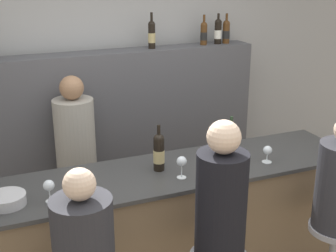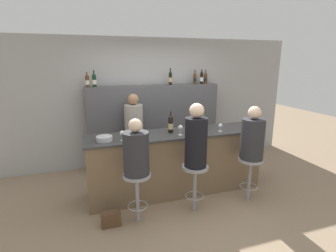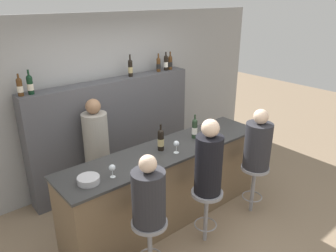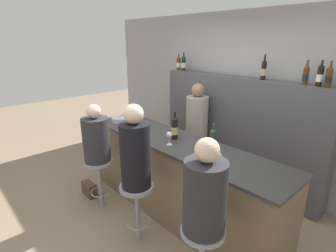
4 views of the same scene
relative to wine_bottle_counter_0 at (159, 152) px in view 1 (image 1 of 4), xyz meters
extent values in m
cube|color=#9E9E9E|center=(0.08, 1.47, 0.14)|extent=(6.40, 0.05, 2.60)
cube|color=brown|center=(0.08, -0.04, -0.66)|extent=(2.84, 0.64, 0.99)
cube|color=#333333|center=(0.08, -0.04, -0.16)|extent=(2.88, 0.68, 0.03)
cube|color=#4C4C51|center=(0.08, 1.25, -0.33)|extent=(2.69, 0.28, 1.67)
cylinder|color=black|center=(0.00, 0.00, -0.02)|extent=(0.08, 0.08, 0.24)
cylinder|color=tan|center=(0.00, 0.00, -0.03)|extent=(0.08, 0.08, 0.09)
sphere|color=black|center=(0.00, 0.00, 0.10)|extent=(0.08, 0.08, 0.08)
cylinder|color=black|center=(0.00, 0.00, 0.16)|extent=(0.02, 0.02, 0.09)
cylinder|color=#233823|center=(0.58, 0.00, -0.02)|extent=(0.07, 0.07, 0.24)
cylinder|color=white|center=(0.58, 0.00, -0.03)|extent=(0.07, 0.07, 0.09)
sphere|color=#233823|center=(0.58, 0.00, 0.10)|extent=(0.07, 0.07, 0.07)
cylinder|color=#233823|center=(0.58, 0.00, 0.15)|extent=(0.02, 0.02, 0.08)
cylinder|color=black|center=(0.42, 1.25, 0.62)|extent=(0.07, 0.07, 0.22)
cylinder|color=tan|center=(0.42, 1.25, 0.61)|extent=(0.07, 0.07, 0.09)
sphere|color=black|center=(0.42, 1.25, 0.73)|extent=(0.07, 0.07, 0.07)
cylinder|color=black|center=(0.42, 1.25, 0.79)|extent=(0.02, 0.02, 0.10)
cylinder|color=#4C2D14|center=(0.96, 1.25, 0.60)|extent=(0.07, 0.07, 0.19)
cylinder|color=black|center=(0.96, 1.25, 0.59)|extent=(0.07, 0.07, 0.08)
sphere|color=#4C2D14|center=(0.96, 1.25, 0.70)|extent=(0.07, 0.07, 0.07)
cylinder|color=#4C2D14|center=(0.96, 1.25, 0.75)|extent=(0.02, 0.02, 0.09)
cylinder|color=black|center=(1.12, 1.25, 0.61)|extent=(0.07, 0.07, 0.21)
cylinder|color=white|center=(1.12, 1.25, 0.60)|extent=(0.07, 0.07, 0.08)
sphere|color=black|center=(1.12, 1.25, 0.72)|extent=(0.07, 0.07, 0.07)
cylinder|color=black|center=(1.12, 1.25, 0.77)|extent=(0.02, 0.02, 0.07)
cylinder|color=#4C2D14|center=(1.21, 1.25, 0.60)|extent=(0.07, 0.07, 0.19)
cylinder|color=black|center=(1.21, 1.25, 0.59)|extent=(0.07, 0.07, 0.08)
sphere|color=#4C2D14|center=(1.21, 1.25, 0.70)|extent=(0.07, 0.07, 0.07)
cylinder|color=#4C2D14|center=(1.21, 1.25, 0.76)|extent=(0.02, 0.02, 0.09)
cylinder|color=silver|center=(-0.80, -0.18, -0.14)|extent=(0.06, 0.06, 0.00)
cylinder|color=silver|center=(-0.80, -0.18, -0.10)|extent=(0.01, 0.01, 0.08)
sphere|color=silver|center=(-0.80, -0.18, -0.03)|extent=(0.07, 0.07, 0.07)
cylinder|color=silver|center=(0.10, -0.18, -0.14)|extent=(0.07, 0.07, 0.00)
cylinder|color=silver|center=(0.10, -0.18, -0.09)|extent=(0.01, 0.01, 0.09)
sphere|color=silver|center=(0.10, -0.18, -0.02)|extent=(0.07, 0.07, 0.07)
cylinder|color=silver|center=(0.80, -0.18, -0.14)|extent=(0.07, 0.07, 0.00)
cylinder|color=silver|center=(0.80, -0.18, -0.11)|extent=(0.01, 0.01, 0.06)
sphere|color=silver|center=(0.80, -0.18, -0.04)|extent=(0.07, 0.07, 0.07)
cylinder|color=#B7B7BC|center=(-1.05, -0.12, -0.11)|extent=(0.23, 0.23, 0.07)
cylinder|color=#28282D|center=(-0.71, -0.69, -0.18)|extent=(0.34, 0.34, 0.57)
sphere|color=beige|center=(-0.71, -0.69, 0.19)|extent=(0.18, 0.18, 0.18)
cylinder|color=black|center=(0.13, -0.69, -0.11)|extent=(0.31, 0.31, 0.70)
sphere|color=beige|center=(0.13, -0.69, 0.33)|extent=(0.20, 0.20, 0.20)
cylinder|color=gray|center=(1.06, -0.69, -0.48)|extent=(0.37, 0.37, 0.04)
cylinder|color=gray|center=(-0.42, 0.90, -0.48)|extent=(0.34, 0.34, 1.35)
sphere|color=#936B4C|center=(-0.42, 0.90, 0.30)|extent=(0.20, 0.20, 0.20)
camera|label=1|loc=(-1.11, -2.87, 1.28)|focal=50.00mm
camera|label=2|loc=(-1.33, -3.84, 0.98)|focal=28.00mm
camera|label=3|loc=(-2.30, -2.88, 1.66)|focal=35.00mm
camera|label=4|loc=(2.17, -2.11, 1.03)|focal=28.00mm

